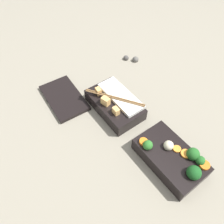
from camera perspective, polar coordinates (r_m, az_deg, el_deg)
The scene contains 6 objects.
ground_plane at distance 0.79m, azimuth 7.39°, elevation -4.51°, with size 3.00×3.00×0.00m, color gray.
bento_tray_vegetable at distance 0.71m, azimuth 15.30°, elevation -11.41°, with size 0.22×0.13×0.08m.
bento_tray_rice at distance 0.81m, azimuth 0.79°, elevation 2.19°, with size 0.22×0.14×0.08m.
bento_lid at distance 0.89m, azimuth -12.42°, elevation 3.68°, with size 0.21×0.13×0.01m, color black.
pebble_0 at distance 1.05m, azimuth 6.15°, elevation 13.45°, with size 0.03×0.03×0.03m, color #595651.
pebble_1 at distance 1.05m, azimuth 3.68°, elevation 13.88°, with size 0.03×0.03×0.03m, color #474442.
Camera 1 is at (-0.29, 0.34, 0.64)m, focal length 35.00 mm.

